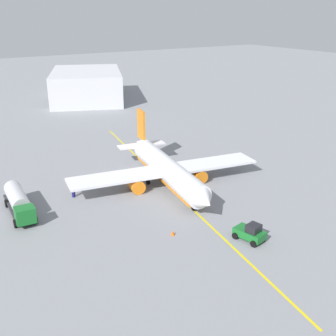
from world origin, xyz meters
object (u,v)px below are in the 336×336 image
Objects in this scene: fuel_tanker at (19,202)px; pushback_tug at (250,233)px; safety_cone_nose at (173,233)px; airplane at (167,170)px; refueling_worker at (73,192)px.

pushback_tug is at bearing 44.96° from fuel_tanker.
fuel_tanker is 21.32m from safety_cone_nose.
airplane reaches higher than refueling_worker.
pushback_tug reaches higher than refueling_worker.
airplane reaches higher than safety_cone_nose.
airplane is 52.57× the size of safety_cone_nose.
refueling_worker is at bearing -159.40° from safety_cone_nose.
refueling_worker is 18.14m from safety_cone_nose.
fuel_tanker is at bearing -137.62° from safety_cone_nose.
airplane is 17.89× the size of refueling_worker.
fuel_tanker reaches higher than refueling_worker.
pushback_tug is 6.81× the size of safety_cone_nose.
pushback_tug is at bearing -1.06° from airplane.
pushback_tug is at bearing 50.92° from safety_cone_nose.
fuel_tanker reaches higher than safety_cone_nose.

